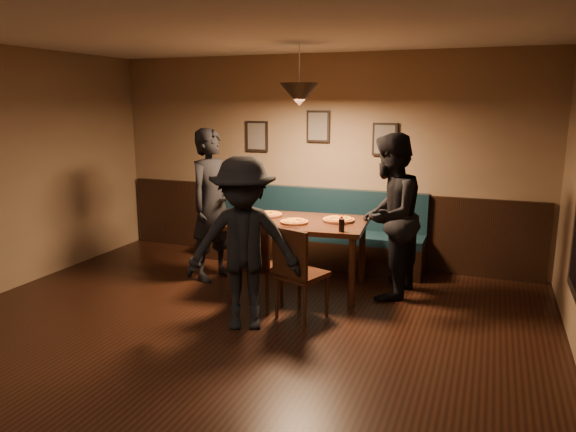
{
  "coord_description": "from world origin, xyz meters",
  "views": [
    {
      "loc": [
        2.22,
        -3.47,
        2.17
      ],
      "look_at": [
        0.17,
        1.89,
        0.95
      ],
      "focal_mm": 33.49,
      "sensor_mm": 36.0,
      "label": 1
    }
  ],
  "objects_px": {
    "booth_bench": "(311,229)",
    "dining_table": "(299,255)",
    "diner_front": "(244,244)",
    "chair_near_right": "(302,272)",
    "diner_left": "(213,205)",
    "soda_glass": "(342,225)",
    "tabasco_bottle": "(342,220)",
    "diner_right": "(389,217)",
    "chair_near_left": "(258,261)"
  },
  "relations": [
    {
      "from": "chair_near_left",
      "to": "diner_front",
      "type": "bearing_deg",
      "value": -78.75
    },
    {
      "from": "soda_glass",
      "to": "diner_front",
      "type": "bearing_deg",
      "value": -128.88
    },
    {
      "from": "dining_table",
      "to": "tabasco_bottle",
      "type": "distance_m",
      "value": 0.71
    },
    {
      "from": "dining_table",
      "to": "tabasco_bottle",
      "type": "xyz_separation_m",
      "value": [
        0.52,
        -0.04,
        0.47
      ]
    },
    {
      "from": "diner_left",
      "to": "diner_front",
      "type": "bearing_deg",
      "value": -125.08
    },
    {
      "from": "booth_bench",
      "to": "soda_glass",
      "type": "distance_m",
      "value": 1.56
    },
    {
      "from": "booth_bench",
      "to": "diner_left",
      "type": "height_order",
      "value": "diner_left"
    },
    {
      "from": "dining_table",
      "to": "chair_near_right",
      "type": "height_order",
      "value": "chair_near_right"
    },
    {
      "from": "diner_right",
      "to": "soda_glass",
      "type": "relative_size",
      "value": 13.68
    },
    {
      "from": "dining_table",
      "to": "tabasco_bottle",
      "type": "height_order",
      "value": "tabasco_bottle"
    },
    {
      "from": "booth_bench",
      "to": "chair_near_left",
      "type": "bearing_deg",
      "value": -91.54
    },
    {
      "from": "diner_right",
      "to": "soda_glass",
      "type": "distance_m",
      "value": 0.63
    },
    {
      "from": "chair_near_right",
      "to": "dining_table",
      "type": "bearing_deg",
      "value": 131.52
    },
    {
      "from": "booth_bench",
      "to": "chair_near_left",
      "type": "relative_size",
      "value": 2.98
    },
    {
      "from": "tabasco_bottle",
      "to": "soda_glass",
      "type": "bearing_deg",
      "value": -75.05
    },
    {
      "from": "chair_near_left",
      "to": "diner_front",
      "type": "xyz_separation_m",
      "value": [
        0.1,
        -0.54,
        0.34
      ]
    },
    {
      "from": "chair_near_left",
      "to": "diner_left",
      "type": "xyz_separation_m",
      "value": [
        -0.91,
        0.69,
        0.43
      ]
    },
    {
      "from": "diner_left",
      "to": "soda_glass",
      "type": "bearing_deg",
      "value": -85.5
    },
    {
      "from": "booth_bench",
      "to": "chair_near_right",
      "type": "bearing_deg",
      "value": -74.32
    },
    {
      "from": "diner_left",
      "to": "chair_near_left",
      "type": "bearing_deg",
      "value": -111.46
    },
    {
      "from": "chair_near_right",
      "to": "diner_front",
      "type": "xyz_separation_m",
      "value": [
        -0.44,
        -0.43,
        0.36
      ]
    },
    {
      "from": "chair_near_right",
      "to": "diner_right",
      "type": "distance_m",
      "value": 1.25
    },
    {
      "from": "booth_bench",
      "to": "soda_glass",
      "type": "height_order",
      "value": "booth_bench"
    },
    {
      "from": "diner_right",
      "to": "diner_front",
      "type": "bearing_deg",
      "value": -33.33
    },
    {
      "from": "booth_bench",
      "to": "dining_table",
      "type": "distance_m",
      "value": 0.98
    },
    {
      "from": "diner_right",
      "to": "chair_near_left",
      "type": "bearing_deg",
      "value": -49.83
    },
    {
      "from": "chair_near_right",
      "to": "diner_right",
      "type": "relative_size",
      "value": 0.52
    },
    {
      "from": "chair_near_right",
      "to": "diner_right",
      "type": "height_order",
      "value": "diner_right"
    },
    {
      "from": "chair_near_left",
      "to": "chair_near_right",
      "type": "height_order",
      "value": "chair_near_left"
    },
    {
      "from": "diner_right",
      "to": "diner_front",
      "type": "distance_m",
      "value": 1.78
    },
    {
      "from": "dining_table",
      "to": "diner_right",
      "type": "relative_size",
      "value": 0.83
    },
    {
      "from": "diner_right",
      "to": "tabasco_bottle",
      "type": "distance_m",
      "value": 0.53
    },
    {
      "from": "soda_glass",
      "to": "dining_table",
      "type": "bearing_deg",
      "value": 151.01
    },
    {
      "from": "booth_bench",
      "to": "diner_left",
      "type": "distance_m",
      "value": 1.42
    },
    {
      "from": "diner_right",
      "to": "chair_near_right",
      "type": "bearing_deg",
      "value": -29.97
    },
    {
      "from": "booth_bench",
      "to": "diner_right",
      "type": "bearing_deg",
      "value": -34.82
    },
    {
      "from": "dining_table",
      "to": "chair_near_right",
      "type": "relative_size",
      "value": 1.6
    },
    {
      "from": "booth_bench",
      "to": "chair_near_right",
      "type": "height_order",
      "value": "booth_bench"
    },
    {
      "from": "dining_table",
      "to": "diner_left",
      "type": "distance_m",
      "value": 1.24
    },
    {
      "from": "chair_near_left",
      "to": "soda_glass",
      "type": "xyz_separation_m",
      "value": [
        0.82,
        0.35,
        0.39
      ]
    },
    {
      "from": "dining_table",
      "to": "diner_front",
      "type": "xyz_separation_m",
      "value": [
        -0.12,
        -1.23,
        0.43
      ]
    },
    {
      "from": "diner_front",
      "to": "soda_glass",
      "type": "xyz_separation_m",
      "value": [
        0.72,
        0.89,
        0.05
      ]
    },
    {
      "from": "tabasco_bottle",
      "to": "chair_near_right",
      "type": "bearing_deg",
      "value": -104.78
    },
    {
      "from": "chair_near_left",
      "to": "tabasco_bottle",
      "type": "height_order",
      "value": "chair_near_left"
    },
    {
      "from": "dining_table",
      "to": "chair_near_right",
      "type": "bearing_deg",
      "value": -73.71
    },
    {
      "from": "tabasco_bottle",
      "to": "diner_front",
      "type": "bearing_deg",
      "value": -118.52
    },
    {
      "from": "chair_near_left",
      "to": "dining_table",
      "type": "bearing_deg",
      "value": 73.81
    },
    {
      "from": "chair_near_right",
      "to": "diner_left",
      "type": "relative_size",
      "value": 0.52
    },
    {
      "from": "dining_table",
      "to": "chair_near_left",
      "type": "xyz_separation_m",
      "value": [
        -0.22,
        -0.68,
        0.09
      ]
    },
    {
      "from": "dining_table",
      "to": "diner_front",
      "type": "bearing_deg",
      "value": -101.34
    }
  ]
}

